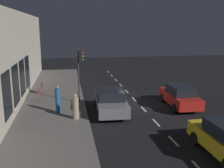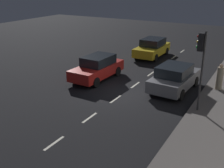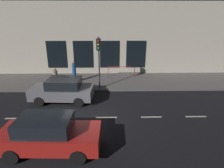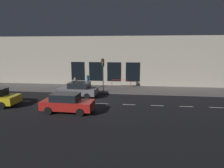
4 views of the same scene
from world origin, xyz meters
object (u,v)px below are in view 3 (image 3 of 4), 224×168
(parked_car_2, at_px, (49,134))
(pedestrian_0, at_px, (55,78))
(pedestrian_1, at_px, (74,73))
(traffic_light, at_px, (99,51))
(parked_car_1, at_px, (63,90))

(parked_car_2, xyz_separation_m, pedestrian_0, (7.51, 1.66, 0.07))
(parked_car_2, xyz_separation_m, pedestrian_1, (8.60, 0.35, 0.21))
(traffic_light, distance_m, pedestrian_0, 4.19)
(parked_car_2, distance_m, pedestrian_0, 7.70)
(pedestrian_0, height_order, pedestrian_1, pedestrian_1)
(parked_car_2, bearing_deg, pedestrian_1, -175.67)
(parked_car_2, bearing_deg, pedestrian_0, -165.53)
(pedestrian_1, bearing_deg, parked_car_2, -135.76)
(pedestrian_0, distance_m, pedestrian_1, 1.71)
(parked_car_1, bearing_deg, pedestrian_0, 28.40)
(traffic_light, bearing_deg, pedestrian_1, 53.79)
(traffic_light, xyz_separation_m, pedestrian_1, (1.61, 2.20, -2.10))
(traffic_light, bearing_deg, parked_car_1, 127.80)
(traffic_light, xyz_separation_m, parked_car_1, (-1.86, 2.40, -2.30))
(parked_car_2, height_order, pedestrian_0, pedestrian_0)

